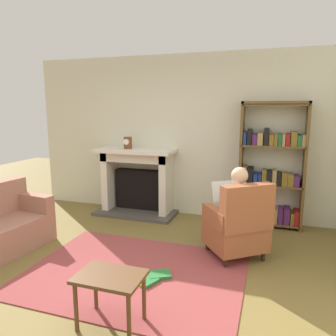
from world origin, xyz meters
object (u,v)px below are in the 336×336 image
fireplace (138,179)px  side_table (110,283)px  armchair_reading (238,225)px  bookshelf (272,169)px  mantel_clock (128,143)px  seated_reader (234,207)px

fireplace → side_table: fireplace is taller
armchair_reading → bookshelf: bearing=-142.4°
fireplace → armchair_reading: bearing=-33.7°
fireplace → bookshelf: (2.21, 0.04, 0.30)m
mantel_clock → armchair_reading: (1.99, -1.15, -0.82)m
fireplace → seated_reader: bearing=-32.7°
bookshelf → seated_reader: 1.29m
seated_reader → side_table: bearing=27.4°
fireplace → side_table: size_ratio=2.48×
side_table → armchair_reading: bearing=61.4°
mantel_clock → side_table: mantel_clock is taller
armchair_reading → side_table: 1.83m
side_table → mantel_clock: bearing=112.0°
fireplace → armchair_reading: (1.87, -1.25, -0.18)m
mantel_clock → seated_reader: bearing=-28.7°
fireplace → seated_reader: 2.14m
fireplace → seated_reader: fireplace is taller
seated_reader → side_table: 1.90m
mantel_clock → bookshelf: bearing=3.3°
mantel_clock → seated_reader: mantel_clock is taller
fireplace → seated_reader: (1.80, -1.15, 0.02)m
bookshelf → armchair_reading: bearing=-105.1°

